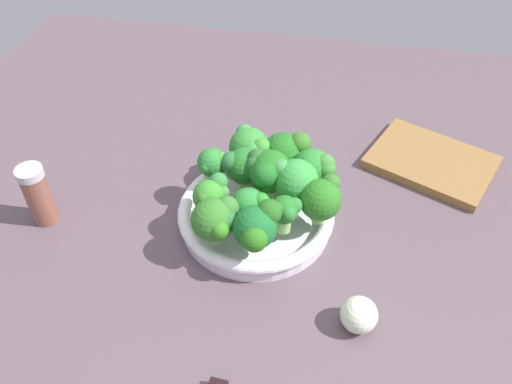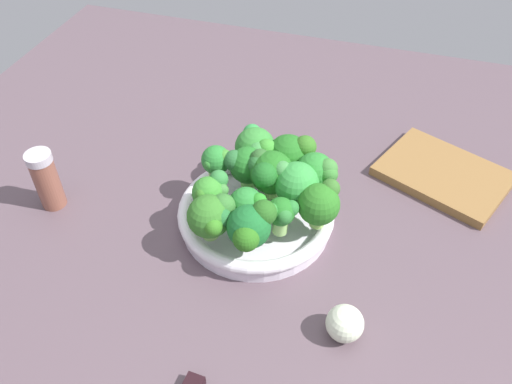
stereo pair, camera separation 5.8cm
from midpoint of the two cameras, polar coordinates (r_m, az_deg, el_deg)
name	(u,v)px [view 1 (the left image)]	position (r cm, az deg, el deg)	size (l,w,h in cm)	color
ground_plane	(249,243)	(81.10, -2.85, -5.57)	(130.00, 130.00, 2.50)	#594750
bowl	(256,215)	(80.75, -2.06, -2.53)	(23.87, 23.87, 3.65)	white
broccoli_floret_0	(213,164)	(80.98, -6.68, 2.93)	(4.85, 4.63, 6.52)	#7EBF5D
broccoli_floret_1	(293,180)	(76.81, 1.90, 1.19)	(7.09, 6.61, 7.88)	#91D774
broccoli_floret_2	(252,207)	(74.64, -2.65, -1.73)	(5.45, 5.35, 5.83)	#87B259
broccoli_floret_3	(211,194)	(76.01, -7.07, -0.32)	(5.25, 5.73, 6.56)	#9FD26E
broccoli_floret_4	(320,198)	(74.96, 4.76, -0.74)	(6.36, 6.35, 7.15)	#8CBD57
broccoli_floret_5	(250,148)	(83.11, -2.64, 4.75)	(6.71, 7.63, 7.27)	#89C267
broccoli_floret_6	(216,219)	(72.52, -6.60, -3.02)	(6.46, 6.67, 7.00)	#8DBD5F
broccoli_floret_7	(314,169)	(79.27, 4.23, 2.46)	(6.59, 5.99, 7.33)	#7DBC53
broccoli_floret_8	(257,227)	(70.80, -2.27, -3.89)	(6.48, 7.57, 7.50)	#95D56B
broccoli_floret_9	(267,171)	(77.76, -0.92, 2.23)	(7.41, 7.64, 8.06)	#85C558
broccoli_floret_10	(243,166)	(80.07, -3.46, 2.71)	(6.60, 5.76, 6.93)	#83CF61
broccoli_floret_11	(285,211)	(73.26, 0.88, -2.19)	(4.54, 4.26, 6.09)	#9CD170
broccoli_floret_12	(286,152)	(82.01, 1.28, 4.28)	(7.50, 6.63, 7.69)	#7EBC4D
cutting_board	(431,162)	(95.44, 16.79, 3.08)	(20.03, 14.77, 1.60)	olive
garlic_bulb	(359,315)	(69.62, 8.68, -13.09)	(4.86, 4.86, 4.86)	#E2EFCC
pepper_shaker	(38,195)	(86.64, -24.30, -0.35)	(4.01, 4.01, 10.29)	brown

